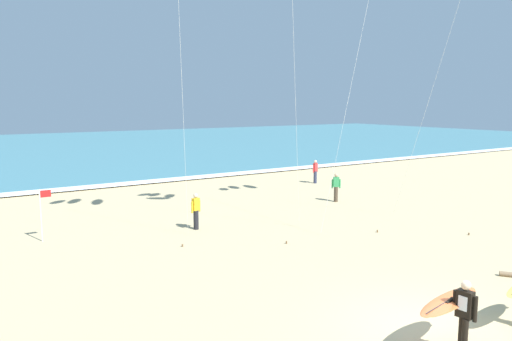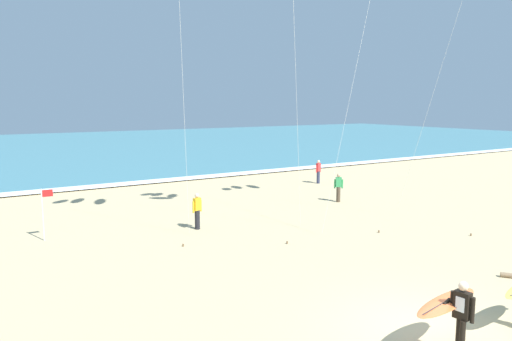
{
  "view_description": "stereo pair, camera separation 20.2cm",
  "coord_description": "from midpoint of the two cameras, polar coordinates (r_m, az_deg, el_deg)",
  "views": [
    {
      "loc": [
        -9.63,
        -6.98,
        5.48
      ],
      "look_at": [
        -0.74,
        6.76,
        3.18
      ],
      "focal_mm": 34.22,
      "sensor_mm": 36.0,
      "label": 1
    },
    {
      "loc": [
        -9.46,
        -7.09,
        5.48
      ],
      "look_at": [
        -0.74,
        6.76,
        3.18
      ],
      "focal_mm": 34.22,
      "sensor_mm": 36.0,
      "label": 2
    }
  ],
  "objects": [
    {
      "name": "ground_plane",
      "position": [
        13.06,
        20.32,
        -17.33
      ],
      "size": [
        160.0,
        160.0,
        0.0
      ],
      "primitive_type": "plane",
      "color": "tan"
    },
    {
      "name": "ocean_water",
      "position": [
        62.42,
        -23.29,
        2.35
      ],
      "size": [
        160.0,
        60.0,
        0.08
      ],
      "primitive_type": "cube",
      "color": "teal",
      "rests_on": "ground"
    },
    {
      "name": "shoreline_foam",
      "position": [
        33.58,
        -15.26,
        -1.53
      ],
      "size": [
        160.0,
        1.53,
        0.01
      ],
      "primitive_type": "cube",
      "color": "white",
      "rests_on": "ocean_water"
    },
    {
      "name": "surfer_trailing",
      "position": [
        11.83,
        22.62,
        -14.64
      ],
      "size": [
        2.16,
        1.05,
        1.71
      ],
      "color": "black",
      "rests_on": "ground"
    },
    {
      "name": "bystander_green_top",
      "position": [
        27.3,
        9.83,
        -1.96
      ],
      "size": [
        0.43,
        0.33,
        1.59
      ],
      "color": "#4C3D2D",
      "rests_on": "ground"
    },
    {
      "name": "bystander_yellow_top",
      "position": [
        21.3,
        -6.62,
        -4.71
      ],
      "size": [
        0.48,
        0.26,
        1.59
      ],
      "color": "black",
      "rests_on": "ground"
    },
    {
      "name": "bystander_red_top",
      "position": [
        33.32,
        7.47,
        -0.12
      ],
      "size": [
        0.49,
        0.26,
        1.59
      ],
      "color": "#2D334C",
      "rests_on": "ground"
    },
    {
      "name": "lifeguard_flag",
      "position": [
        21.08,
        -23.29,
        -4.19
      ],
      "size": [
        0.45,
        0.05,
        2.1
      ],
      "color": "silver",
      "rests_on": "ground"
    }
  ]
}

